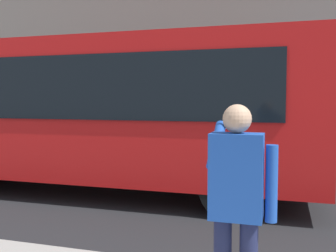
% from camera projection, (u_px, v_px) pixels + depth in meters
% --- Properties ---
extents(ground_plane, '(60.00, 60.00, 0.00)m').
position_uv_depth(ground_plane, '(201.00, 195.00, 7.61)').
color(ground_plane, '#232326').
extents(red_bus, '(9.05, 2.54, 3.08)m').
position_uv_depth(red_bus, '(91.00, 110.00, 7.87)').
color(red_bus, red).
rests_on(red_bus, ground_plane).
extents(pedestrian_photographer, '(0.53, 0.52, 1.70)m').
position_uv_depth(pedestrian_photographer, '(237.00, 197.00, 2.95)').
color(pedestrian_photographer, '#1E2347').
rests_on(pedestrian_photographer, sidewalk_curb).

